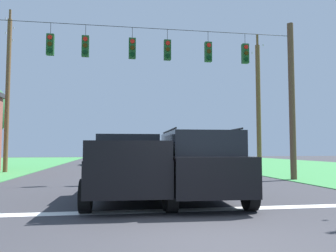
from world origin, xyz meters
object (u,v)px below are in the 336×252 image
Objects in this scene: suv_black at (197,165)px; utility_pole_near_left at (8,90)px; overhead_signal_span at (148,85)px; distant_car_crossing_white at (98,156)px; utility_pole_mid_right at (258,105)px; pickup_truck at (128,167)px.

utility_pole_near_left is (-9.31, 13.47, 4.27)m from suv_black.
overhead_signal_span is 3.33× the size of distant_car_crossing_white.
utility_pole_near_left reaches higher than suv_black.
utility_pole_mid_right reaches higher than distant_car_crossing_white.
utility_pole_mid_right reaches higher than pickup_truck.
suv_black is at bearing -55.34° from utility_pole_near_left.
pickup_truck is at bearing -102.15° from overhead_signal_span.
utility_pole_mid_right reaches higher than overhead_signal_span.
overhead_signal_span is at bearing -42.28° from utility_pole_near_left.
distant_car_crossing_white is at bearing 95.04° from pickup_truck.
distant_car_crossing_white is at bearing 100.07° from overhead_signal_span.
distant_car_crossing_white is (-3.98, 23.30, -0.27)m from suv_black.
suv_black is at bearing -81.45° from overhead_signal_span.
utility_pole_near_left reaches higher than pickup_truck.
pickup_truck is 1.24× the size of distant_car_crossing_white.
overhead_signal_span is 18.16m from distant_car_crossing_white.
suv_black is at bearing -17.67° from pickup_truck.
distant_car_crossing_white is 0.46× the size of utility_pole_mid_right.
utility_pole_near_left is at bearing 175.48° from utility_pole_mid_right.
overhead_signal_span is 1.37× the size of utility_pole_near_left.
utility_pole_near_left is at bearing -118.44° from distant_car_crossing_white.
pickup_truck reaches higher than distant_car_crossing_white.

